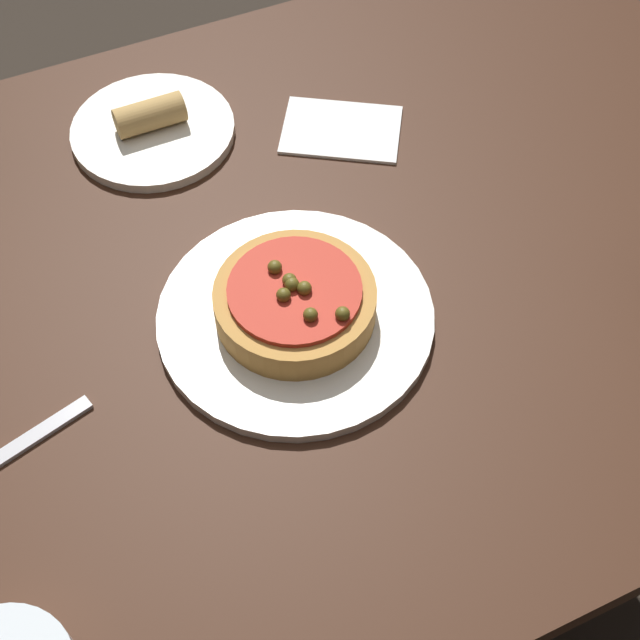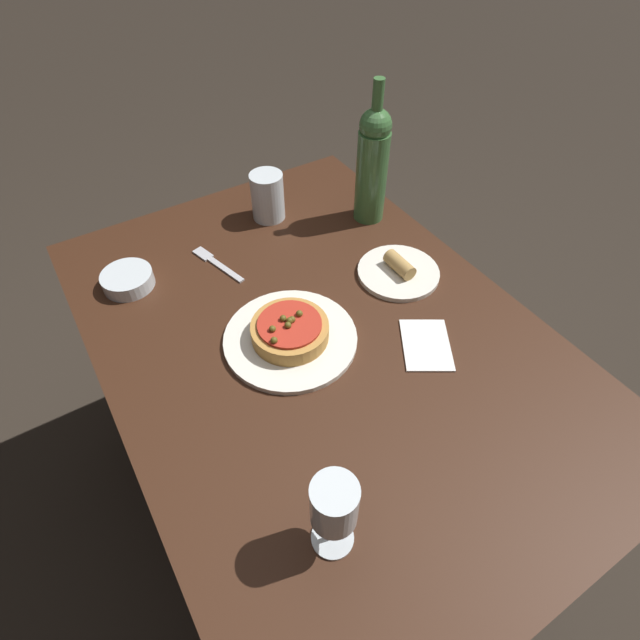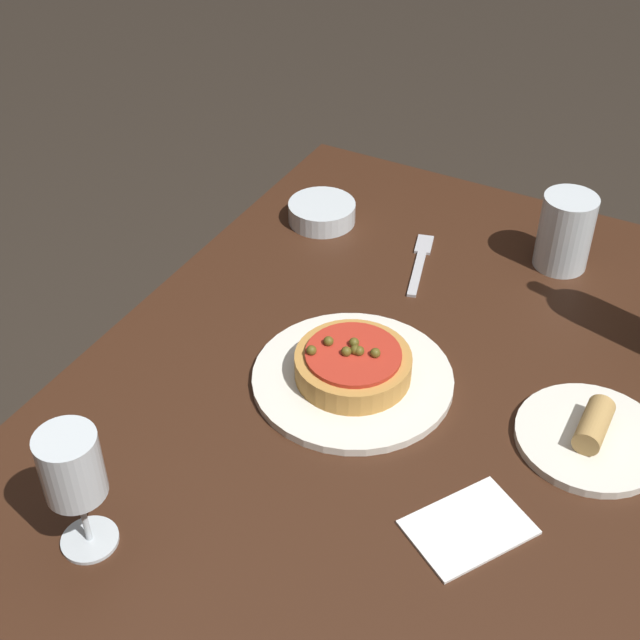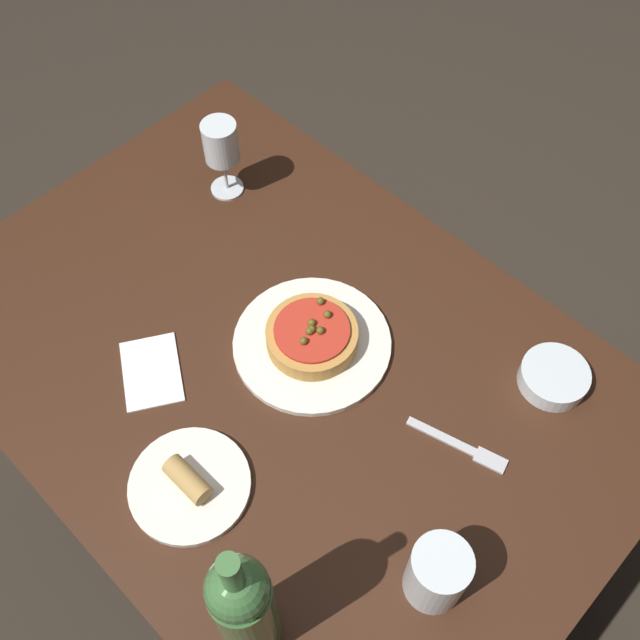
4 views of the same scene
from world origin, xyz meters
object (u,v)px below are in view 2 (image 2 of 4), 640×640
water_cup (268,196)px  wine_glass (334,506)px  pizza (290,330)px  side_plate (399,271)px  dinner_plate (290,338)px  wine_bottle (372,164)px  fork (215,263)px  side_bowl (128,280)px  dining_table (321,366)px

water_cup → wine_glass: bearing=158.5°
pizza → side_plate: size_ratio=0.83×
dinner_plate → wine_bottle: wine_bottle is taller
pizza → wine_glass: 0.41m
wine_glass → pizza: bearing=-20.6°
dinner_plate → fork: size_ratio=1.62×
dinner_plate → side_bowl: side_bowl is taller
dining_table → fork: 0.36m
wine_bottle → fork: 0.45m
dining_table → fork: size_ratio=7.20×
dinner_plate → wine_glass: wine_glass is taller
side_bowl → fork: side_bowl is taller
dinner_plate → water_cup: (0.41, -0.17, 0.06)m
side_plate → side_bowl: bearing=61.5°
dining_table → water_cup: 0.47m
dinner_plate → side_plate: (0.04, -0.31, 0.00)m
pizza → side_bowl: bearing=34.1°
dining_table → side_bowl: side_bowl is taller
pizza → fork: 0.31m
wine_bottle → side_plate: wine_bottle is taller
wine_bottle → water_cup: bearing=58.4°
water_cup → side_plate: (-0.36, -0.15, -0.05)m
pizza → dining_table: bearing=-108.9°
dinner_plate → wine_bottle: 0.49m
pizza → wine_bottle: wine_bottle is taller
side_bowl → side_plate: (-0.29, -0.54, -0.01)m
side_plate → pizza: bearing=98.0°
wine_glass → side_bowl: bearing=7.0°
wine_bottle → side_bowl: (0.07, 0.62, -0.14)m
pizza → side_bowl: (0.34, 0.23, -0.01)m
dinner_plate → water_cup: 0.44m
water_cup → side_plate: water_cup is taller
dinner_plate → water_cup: size_ratio=2.22×
side_bowl → wine_glass: bearing=-173.0°
dining_table → wine_glass: size_ratio=7.27×
dinner_plate → wine_bottle: size_ratio=0.78×
dinner_plate → water_cup: water_cup is taller
dining_table → wine_bottle: (0.29, -0.33, 0.26)m
dinner_plate → wine_glass: bearing=159.4°
wine_glass → dining_table: bearing=-29.6°
wine_bottle → side_bowl: wine_bottle is taller
wine_bottle → side_plate: (-0.22, 0.08, -0.14)m
dining_table → pizza: (0.02, 0.06, 0.14)m
dinner_plate → side_plate: 0.32m
dinner_plate → water_cup: bearing=-22.3°
water_cup → side_bowl: (-0.07, 0.40, -0.04)m
side_plate → water_cup: bearing=22.1°
wine_glass → water_cup: 0.84m
wine_glass → fork: size_ratio=0.99×
dinner_plate → wine_glass: 0.42m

